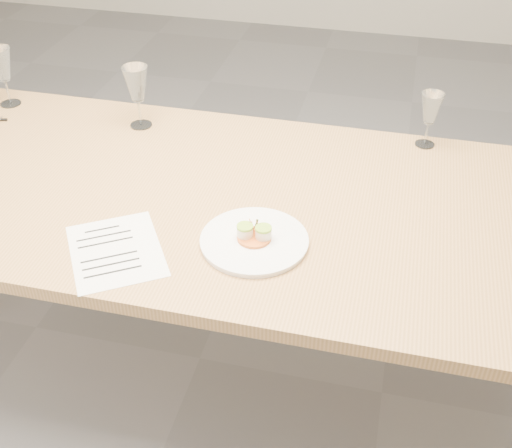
% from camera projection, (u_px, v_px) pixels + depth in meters
% --- Properties ---
extents(ground, '(7.00, 7.00, 0.00)m').
position_uv_depth(ground, '(200.00, 358.00, 2.37)').
color(ground, slate).
rests_on(ground, ground).
extents(dining_table, '(2.40, 1.00, 0.75)m').
position_uv_depth(dining_table, '(188.00, 208.00, 1.96)').
color(dining_table, tan).
rests_on(dining_table, ground).
extents(dinner_plate, '(0.29, 0.29, 0.07)m').
position_uv_depth(dinner_plate, '(254.00, 240.00, 1.70)').
color(dinner_plate, white).
rests_on(dinner_plate, dining_table).
extents(recipe_sheet, '(0.35, 0.37, 0.00)m').
position_uv_depth(recipe_sheet, '(116.00, 251.00, 1.68)').
color(recipe_sheet, white).
rests_on(recipe_sheet, dining_table).
extents(wine_glass_0, '(0.09, 0.09, 0.21)m').
position_uv_depth(wine_glass_0, '(1.00, 66.00, 2.28)').
color(wine_glass_0, white).
rests_on(wine_glass_0, dining_table).
extents(wine_glass_1, '(0.09, 0.09, 0.22)m').
position_uv_depth(wine_glass_1, '(136.00, 85.00, 2.15)').
color(wine_glass_1, white).
rests_on(wine_glass_1, dining_table).
extents(wine_glass_2, '(0.07, 0.07, 0.18)m').
position_uv_depth(wine_glass_2, '(431.00, 110.00, 2.05)').
color(wine_glass_2, white).
rests_on(wine_glass_2, dining_table).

